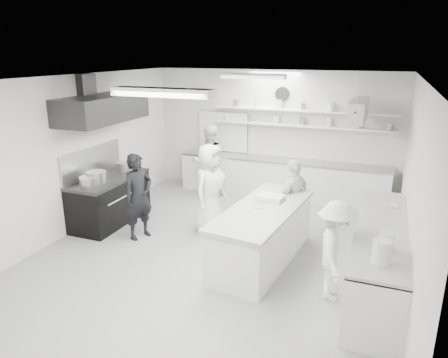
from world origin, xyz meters
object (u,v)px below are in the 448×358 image
(cook_stove, at_px, (139,197))
(cook_back, at_px, (209,161))
(right_counter, at_px, (379,257))
(stove, at_px, (110,201))
(prep_island, at_px, (262,236))
(back_counter, at_px, (280,179))

(cook_stove, height_order, cook_back, cook_back)
(cook_back, bearing_deg, right_counter, 99.64)
(stove, distance_m, cook_back, 2.61)
(cook_stove, bearing_deg, prep_island, -68.46)
(cook_stove, bearing_deg, stove, 88.89)
(stove, relative_size, cook_back, 1.03)
(back_counter, relative_size, prep_island, 2.05)
(right_counter, height_order, cook_stove, cook_stove)
(cook_back, bearing_deg, prep_island, 83.58)
(back_counter, bearing_deg, cook_back, -161.63)
(stove, xyz_separation_m, right_counter, (5.25, -0.60, 0.02))
(stove, bearing_deg, back_counter, 43.99)
(stove, height_order, cook_stove, cook_stove)
(back_counter, xyz_separation_m, cook_back, (-1.65, -0.55, 0.42))
(prep_island, distance_m, cook_back, 3.49)
(stove, distance_m, cook_stove, 1.14)
(stove, relative_size, prep_island, 0.74)
(right_counter, relative_size, prep_island, 1.36)
(stove, xyz_separation_m, prep_island, (3.40, -0.46, -0.00))
(back_counter, bearing_deg, right_counter, -55.35)
(right_counter, xyz_separation_m, cook_back, (-4.00, 2.85, 0.41))
(cook_back, bearing_deg, stove, 16.08)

